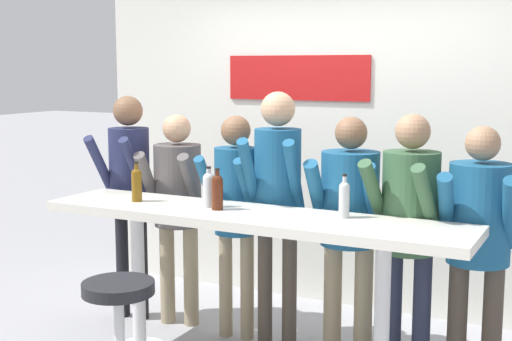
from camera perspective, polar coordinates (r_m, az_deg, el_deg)
back_wall at (r=5.77m, az=6.72°, el=2.55°), size 4.35×0.12×2.70m
tasting_table at (r=4.41m, az=-0.52°, el=-5.29°), size 2.75×0.58×1.04m
bar_stool at (r=4.23m, az=-10.89°, el=-11.83°), size 0.43×0.43×0.72m
person_far_left at (r=5.46m, az=-10.13°, el=-0.74°), size 0.40×0.53×1.71m
person_left at (r=5.29m, az=-6.31°, el=-2.07°), size 0.47×0.56×1.59m
person_center_left at (r=4.99m, az=-1.65°, el=-2.43°), size 0.39×0.50×1.60m
person_center at (r=4.79m, az=1.71°, el=-1.49°), size 0.44×0.57×1.77m
person_center_right at (r=4.69m, az=7.46°, el=-3.31°), size 0.48×0.56×1.61m
person_right at (r=4.49m, az=12.18°, el=-3.56°), size 0.47×0.57×1.65m
person_far_right at (r=4.46m, az=17.40°, el=-4.43°), size 0.47×0.55×1.59m
wine_bottle_0 at (r=4.24m, az=7.07°, el=-2.17°), size 0.06×0.06×0.26m
wine_bottle_1 at (r=4.78m, az=-9.53°, el=-0.99°), size 0.07×0.07×0.27m
wine_bottle_2 at (r=4.45m, az=-3.11°, el=-1.59°), size 0.07×0.07×0.26m
wine_bottle_3 at (r=4.54m, az=-3.81°, el=-1.40°), size 0.08×0.08×0.26m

